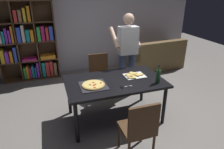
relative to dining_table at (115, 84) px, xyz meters
name	(u,v)px	position (x,y,z in m)	size (l,w,h in m)	color
ground_plane	(115,117)	(0.00, 0.00, -0.68)	(12.00, 12.00, 0.00)	gray
back_wall	(83,20)	(0.00, 2.60, 0.72)	(6.40, 0.10, 2.80)	#BCB7C6
dining_table	(115,84)	(0.00, 0.00, 0.00)	(1.65, 0.99, 0.75)	black
chair_near_camera	(140,127)	(0.00, -0.98, -0.17)	(0.42, 0.42, 0.90)	#472D19
chair_far_side	(100,72)	(0.00, 0.98, -0.17)	(0.42, 0.42, 0.90)	#472D19
couch	(154,58)	(1.91, 1.99, -0.38)	(1.77, 1.00, 0.85)	brown
bookshelf	(28,44)	(-1.45, 2.38, 0.23)	(1.40, 0.35, 1.95)	#513823
person_serving_pizza	(127,51)	(0.54, 0.76, 0.32)	(0.55, 0.54, 1.75)	#38476B
pepperoni_pizza_on_tray	(93,85)	(-0.39, -0.08, 0.09)	(0.42, 0.42, 0.04)	#2D2D33
pizza_slices_on_towel	(134,75)	(0.38, 0.07, 0.08)	(0.36, 0.30, 0.03)	white
wine_bottle	(158,76)	(0.64, -0.30, 0.19)	(0.07, 0.07, 0.32)	#194723
kitchen_scissors	(124,87)	(0.06, -0.28, 0.08)	(0.19, 0.09, 0.01)	silver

